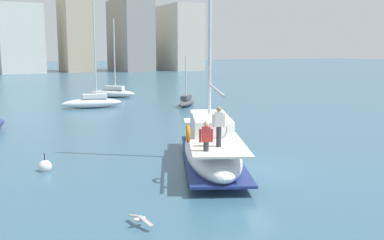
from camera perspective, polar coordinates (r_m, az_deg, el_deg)
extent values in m
plane|color=#38607A|center=(19.87, 6.69, -6.32)|extent=(400.00, 400.00, 0.00)
ellipsoid|color=white|center=(20.40, 2.50, -3.84)|extent=(6.01, 9.77, 1.40)
cube|color=navy|center=(20.47, 2.49, -4.70)|extent=(5.95, 9.60, 0.10)
cube|color=beige|center=(20.25, 2.51, -1.79)|extent=(5.64, 9.25, 0.08)
cube|color=white|center=(20.89, 2.33, -0.37)|extent=(3.25, 4.63, 0.70)
cylinder|color=silver|center=(21.17, 2.30, 13.80)|extent=(0.16, 0.16, 11.04)
cylinder|color=#B7B7BC|center=(18.29, 3.06, 3.89)|extent=(2.39, 5.34, 0.12)
cylinder|color=silver|center=(24.51, 1.54, 1.29)|extent=(0.85, 0.41, 0.06)
torus|color=orange|center=(17.48, -0.50, -1.79)|extent=(0.41, 0.70, 0.70)
cylinder|color=#33333D|center=(17.35, 3.42, -2.13)|extent=(0.20, 0.20, 0.80)
cube|color=white|center=(17.23, 3.44, 0.09)|extent=(0.37, 0.31, 0.56)
sphere|color=#9E7051|center=(17.18, 3.46, 1.38)|extent=(0.20, 0.20, 0.20)
cylinder|color=white|center=(17.22, 2.71, -0.08)|extent=(0.09, 0.09, 0.50)
cylinder|color=white|center=(17.27, 4.17, -0.07)|extent=(0.09, 0.09, 0.50)
cylinder|color=#33333D|center=(16.64, 1.80, -3.38)|extent=(0.20, 0.20, 0.35)
cube|color=red|center=(16.55, 1.81, -1.84)|extent=(0.37, 0.31, 0.56)
sphere|color=beige|center=(16.48, 1.82, -0.51)|extent=(0.20, 0.20, 0.20)
cylinder|color=red|center=(16.54, 1.05, -2.02)|extent=(0.09, 0.09, 0.50)
cylinder|color=red|center=(16.58, 2.57, -2.00)|extent=(0.09, 0.09, 0.50)
torus|color=silver|center=(17.55, 3.34, -1.27)|extent=(0.72, 0.36, 0.76)
ellipsoid|color=#4C4C51|center=(41.69, -0.68, 2.18)|extent=(3.34, 3.46, 0.63)
cube|color=#4C4C51|center=(41.45, -0.77, 2.86)|extent=(1.50, 1.54, 0.40)
cylinder|color=silver|center=(41.20, -0.81, 5.36)|extent=(0.11, 0.11, 4.04)
ellipsoid|color=silver|center=(41.49, -12.62, 2.10)|extent=(5.46, 1.90, 0.87)
cube|color=silver|center=(41.45, -12.28, 2.98)|extent=(2.22, 1.07, 0.40)
cylinder|color=silver|center=(41.26, -12.28, 8.56)|extent=(0.13, 0.13, 8.45)
ellipsoid|color=white|center=(50.38, -10.14, 3.34)|extent=(4.85, 4.52, 0.87)
cube|color=white|center=(50.20, -9.88, 4.06)|extent=(2.15, 2.05, 0.40)
cylinder|color=silver|center=(49.98, -9.86, 8.23)|extent=(0.13, 0.13, 7.71)
ellipsoid|color=silver|center=(13.70, -6.58, -12.43)|extent=(0.39, 0.26, 0.16)
sphere|color=silver|center=(13.59, -7.26, -12.49)|extent=(0.11, 0.11, 0.11)
cone|color=gold|center=(13.57, -7.49, -12.58)|extent=(0.08, 0.06, 0.04)
cube|color=#9E9993|center=(13.47, -5.86, -12.72)|extent=(0.28, 0.60, 0.15)
cube|color=#9E9993|center=(13.92, -7.28, -12.00)|extent=(0.28, 0.60, 0.15)
sphere|color=silver|center=(20.57, -18.21, -5.68)|extent=(0.58, 0.58, 0.58)
cylinder|color=black|center=(20.50, -18.25, -4.87)|extent=(0.04, 0.04, 0.60)
cube|color=silver|center=(110.96, -21.05, 9.59)|extent=(9.29, 12.65, 15.31)
cube|color=#C6AD8E|center=(114.32, -14.67, 11.92)|extent=(6.51, 12.56, 23.54)
cube|color=gray|center=(116.40, -7.92, 10.66)|extent=(7.17, 17.48, 17.85)
cube|color=beige|center=(118.90, -1.72, 10.41)|extent=(7.61, 15.56, 16.65)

